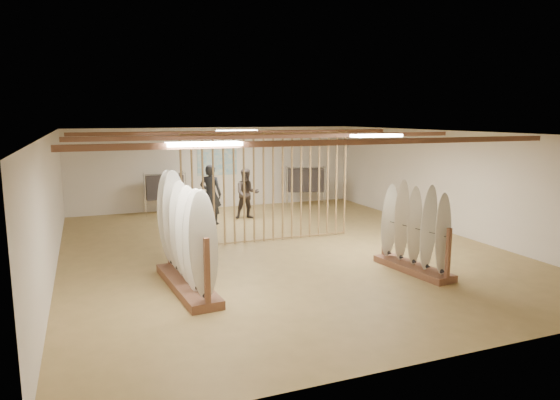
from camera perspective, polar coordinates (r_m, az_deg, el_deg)
name	(u,v)px	position (r m, az deg, el deg)	size (l,w,h in m)	color
floor	(280,249)	(12.20, 0.00, -5.57)	(12.00, 12.00, 0.00)	tan
ceiling	(280,133)	(11.78, 0.00, 7.70)	(12.00, 12.00, 0.00)	gray
wall_back	(217,168)	(17.59, -7.19, 3.66)	(12.00, 12.00, 0.00)	silver
wall_front	(451,257)	(6.81, 18.95, -6.15)	(12.00, 12.00, 0.00)	silver
wall_left	(51,205)	(11.12, -24.73, -0.55)	(12.00, 12.00, 0.00)	silver
wall_right	(449,182)	(14.49, 18.74, 1.98)	(12.00, 12.00, 0.00)	silver
ceiling_slats	(280,136)	(11.79, 0.00, 7.31)	(9.50, 6.12, 0.10)	brown
light_panels	(280,135)	(11.78, 0.00, 7.40)	(1.20, 0.35, 0.06)	white
bamboo_partition	(268,187)	(12.65, -1.33, 1.45)	(4.45, 0.05, 2.78)	#A3804F
poster	(217,162)	(17.55, -7.19, 4.31)	(1.40, 0.03, 0.90)	#3795C1
rack_left	(186,252)	(9.40, -10.68, -5.84)	(0.78, 2.62, 2.08)	brown
rack_right	(414,242)	(10.66, 15.06, -4.66)	(0.75, 1.97, 1.83)	brown
clothing_rack_a	(165,187)	(16.69, -13.03, 1.43)	(1.28, 0.34, 1.37)	silver
clothing_rack_b	(306,180)	(17.74, 2.97, 2.28)	(1.30, 0.69, 1.45)	silver
shopper_a	(211,190)	(14.88, -7.93, 1.09)	(0.74, 0.50, 2.03)	#23252B
shopper_b	(247,190)	(15.59, -3.80, 1.10)	(0.86, 0.67, 1.79)	#3C322E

